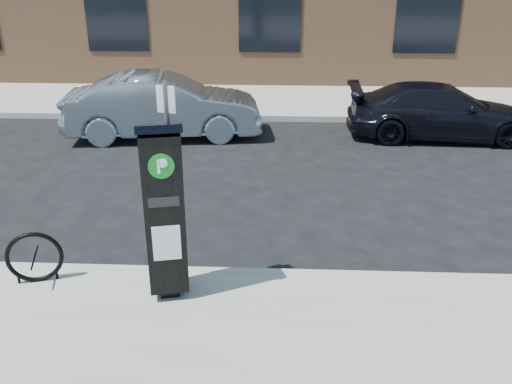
# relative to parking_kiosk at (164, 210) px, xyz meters

# --- Properties ---
(ground) EXTENTS (120.00, 120.00, 0.00)m
(ground) POSITION_rel_parking_kiosk_xyz_m (0.91, 0.59, -1.27)
(ground) COLOR black
(ground) RESTS_ON ground
(sidewalk_far) EXTENTS (60.00, 12.00, 0.15)m
(sidewalk_far) POSITION_rel_parking_kiosk_xyz_m (0.91, 14.59, -1.20)
(sidewalk_far) COLOR gray
(sidewalk_far) RESTS_ON ground
(curb_near) EXTENTS (60.00, 0.12, 0.16)m
(curb_near) POSITION_rel_parking_kiosk_xyz_m (0.91, 0.57, -1.20)
(curb_near) COLOR #9E9B93
(curb_near) RESTS_ON ground
(curb_far) EXTENTS (60.00, 0.12, 0.16)m
(curb_far) POSITION_rel_parking_kiosk_xyz_m (0.91, 8.61, -1.20)
(curb_far) COLOR #9E9B93
(curb_far) RESTS_ON ground
(parking_kiosk) EXTENTS (0.59, 0.55, 2.19)m
(parking_kiosk) POSITION_rel_parking_kiosk_xyz_m (0.00, 0.00, 0.00)
(parking_kiosk) COLOR black
(parking_kiosk) RESTS_ON sidewalk_near
(sign_pole) EXTENTS (0.22, 0.20, 2.55)m
(sign_pole) POSITION_rel_parking_kiosk_xyz_m (0.04, 0.28, 0.15)
(sign_pole) COLOR #5C5851
(sign_pole) RESTS_ON sidewalk_near
(bike_rack) EXTENTS (0.69, 0.25, 0.70)m
(bike_rack) POSITION_rel_parking_kiosk_xyz_m (-1.74, 0.19, -0.78)
(bike_rack) COLOR black
(bike_rack) RESTS_ON sidewalk_near
(car_silver) EXTENTS (4.79, 2.19, 1.52)m
(car_silver) POSITION_rel_parking_kiosk_xyz_m (-1.49, 7.05, -0.51)
(car_silver) COLOR gray
(car_silver) RESTS_ON ground
(car_dark) EXTENTS (4.52, 2.00, 1.29)m
(car_dark) POSITION_rel_parking_kiosk_xyz_m (5.16, 7.30, -0.63)
(car_dark) COLOR black
(car_dark) RESTS_ON ground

